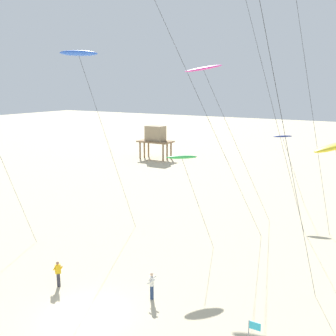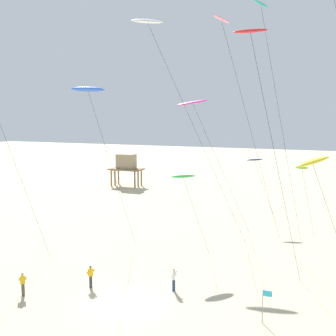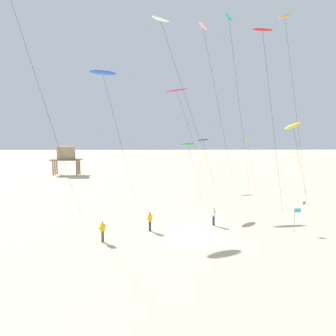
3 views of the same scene
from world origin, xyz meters
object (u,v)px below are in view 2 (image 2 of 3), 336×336
(kite_magenta, at_px, (193,104))
(kite_flyer_furthest, at_px, (23,284))
(kite_pink, at_px, (223,24))
(kite_navy, at_px, (255,160))
(kite_white, at_px, (148,23))
(kite_orange, at_px, (335,0))
(kite_red, at_px, (251,35))
(kite_blue, at_px, (88,90))
(kite_yellow, at_px, (313,162))
(kite_flyer_middle, at_px, (91,276))
(kite_green, at_px, (183,177))
(kite_flyer_nearest, at_px, (174,279))
(stilt_house, at_px, (126,164))
(marker_flag, at_px, (265,300))
(kite_teal, at_px, (263,16))
(kite_lime, at_px, (302,168))

(kite_magenta, distance_m, kite_flyer_furthest, 22.42)
(kite_pink, bearing_deg, kite_navy, 82.59)
(kite_white, bearing_deg, kite_pink, 44.65)
(kite_orange, xyz_separation_m, kite_red, (-4.93, -8.32, -3.78))
(kite_magenta, bearing_deg, kite_flyer_furthest, -110.82)
(kite_blue, bearing_deg, kite_yellow, -5.85)
(kite_flyer_middle, bearing_deg, kite_green, 65.64)
(kite_navy, height_order, kite_red, kite_red)
(kite_blue, xyz_separation_m, kite_white, (6.17, -0.13, 5.39))
(kite_pink, height_order, kite_flyer_furthest, kite_pink)
(kite_red, bearing_deg, kite_green, 142.95)
(kite_yellow, height_order, kite_magenta, kite_magenta)
(kite_yellow, bearing_deg, kite_green, 166.85)
(kite_blue, height_order, kite_flyer_nearest, kite_blue)
(kite_blue, xyz_separation_m, stilt_house, (-12.64, 31.24, -10.87))
(marker_flag, bearing_deg, kite_navy, 102.04)
(kite_green, relative_size, kite_flyer_nearest, 4.47)
(kite_white, xyz_separation_m, kite_magenta, (1.94, 6.15, -6.55))
(kite_magenta, relative_size, kite_pink, 0.66)
(kite_green, height_order, marker_flag, kite_green)
(kite_teal, xyz_separation_m, kite_flyer_furthest, (-13.07, -17.36, -20.42))
(kite_green, relative_size, kite_flyer_middle, 4.47)
(kite_navy, bearing_deg, kite_lime, -43.11)
(kite_orange, relative_size, kite_lime, 2.97)
(kite_blue, bearing_deg, kite_green, 2.91)
(kite_blue, relative_size, kite_yellow, 1.56)
(kite_white, distance_m, kite_flyer_middle, 20.94)
(kite_blue, height_order, marker_flag, kite_blue)
(kite_flyer_nearest, bearing_deg, kite_green, 104.75)
(kite_flyer_nearest, xyz_separation_m, marker_flag, (6.77, -2.26, 0.60))
(kite_orange, xyz_separation_m, kite_teal, (-5.99, 2.27, -0.25))
(kite_magenta, bearing_deg, kite_flyer_nearest, -77.16)
(kite_green, xyz_separation_m, kite_white, (-2.96, -0.60, 12.97))
(kite_white, bearing_deg, kite_flyer_nearest, -53.21)
(kite_blue, xyz_separation_m, kite_yellow, (19.80, -2.03, -5.58))
(kite_orange, relative_size, kite_yellow, 2.31)
(kite_orange, height_order, kite_pink, kite_orange)
(kite_white, bearing_deg, kite_orange, 15.41)
(kite_green, relative_size, kite_navy, 1.00)
(kite_green, relative_size, stilt_house, 1.30)
(kite_navy, bearing_deg, kite_green, -103.15)
(kite_red, bearing_deg, marker_flag, -64.38)
(kite_blue, bearing_deg, stilt_house, 112.03)
(kite_orange, xyz_separation_m, kite_pink, (-9.36, 1.03, -0.91))
(marker_flag, bearing_deg, kite_flyer_nearest, 161.58)
(kite_teal, bearing_deg, kite_blue, -157.30)
(kite_white, height_order, kite_magenta, kite_white)
(kite_green, distance_m, kite_orange, 18.71)
(kite_blue, bearing_deg, kite_flyer_nearest, -30.89)
(kite_teal, distance_m, marker_flag, 25.02)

